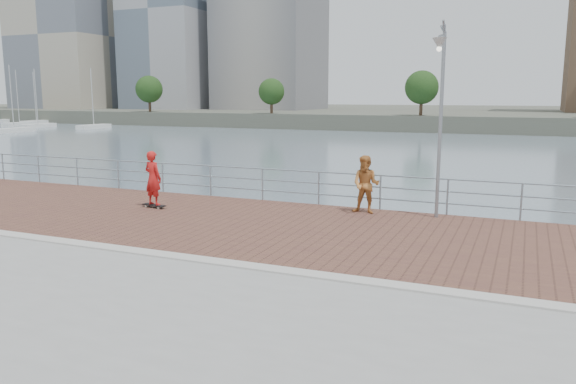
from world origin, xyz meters
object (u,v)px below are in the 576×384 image
at_px(skateboarder, 153,178).
at_px(bystander, 366,185).
at_px(street_lamp, 440,87).
at_px(guardrail, 349,186).

height_order(skateboarder, bystander, skateboarder).
xyz_separation_m(skateboarder, bystander, (6.46, 1.82, -0.07)).
bearing_deg(street_lamp, skateboarder, -168.82).
height_order(street_lamp, skateboarder, street_lamp).
distance_m(guardrail, skateboarder, 6.26).
bearing_deg(guardrail, skateboarder, -155.65).
bearing_deg(guardrail, bystander, -44.82).
relative_size(guardrail, street_lamp, 7.29).
height_order(guardrail, street_lamp, street_lamp).
distance_m(guardrail, street_lamp, 4.31).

